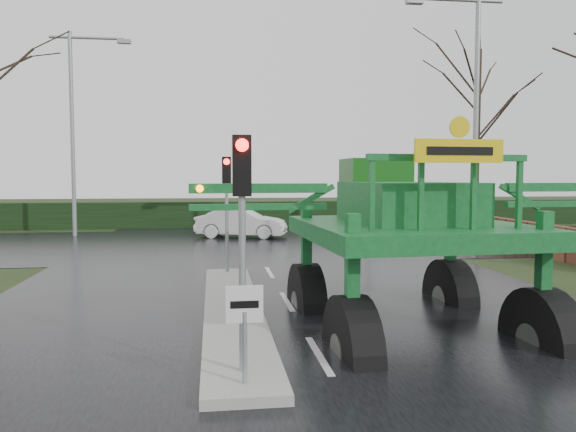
{
  "coord_description": "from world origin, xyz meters",
  "views": [
    {
      "loc": [
        -1.71,
        -8.88,
        2.95
      ],
      "look_at": [
        0.1,
        4.52,
        2.0
      ],
      "focal_mm": 35.0,
      "sensor_mm": 36.0,
      "label": 1
    }
  ],
  "objects": [
    {
      "name": "ground",
      "position": [
        0.0,
        0.0,
        0.0
      ],
      "size": [
        140.0,
        140.0,
        0.0
      ],
      "primitive_type": "plane",
      "color": "black",
      "rests_on": "ground"
    },
    {
      "name": "road_main",
      "position": [
        0.0,
        10.0,
        0.0
      ],
      "size": [
        14.0,
        80.0,
        0.02
      ],
      "primitive_type": "cube",
      "color": "black",
      "rests_on": "ground"
    },
    {
      "name": "road_cross",
      "position": [
        0.0,
        16.0,
        0.01
      ],
      "size": [
        80.0,
        12.0,
        0.02
      ],
      "primitive_type": "cube",
      "color": "black",
      "rests_on": "ground"
    },
    {
      "name": "median_island",
      "position": [
        -1.3,
        3.0,
        0.09
      ],
      "size": [
        1.2,
        10.0,
        0.16
      ],
      "primitive_type": "cube",
      "color": "gray",
      "rests_on": "ground"
    },
    {
      "name": "hedge_row",
      "position": [
        0.0,
        24.0,
        0.75
      ],
      "size": [
        44.0,
        0.9,
        1.5
      ],
      "primitive_type": "cube",
      "color": "black",
      "rests_on": "ground"
    },
    {
      "name": "brick_wall",
      "position": [
        10.5,
        16.0,
        0.6
      ],
      "size": [
        0.4,
        20.0,
        1.2
      ],
      "primitive_type": "cube",
      "color": "#592D1E",
      "rests_on": "ground"
    },
    {
      "name": "keep_left_sign",
      "position": [
        -1.3,
        -1.5,
        1.06
      ],
      "size": [
        0.5,
        0.07,
        1.35
      ],
      "color": "gray",
      "rests_on": "ground"
    },
    {
      "name": "traffic_signal_near",
      "position": [
        -1.3,
        -1.01,
        2.59
      ],
      "size": [
        0.26,
        0.33,
        3.52
      ],
      "color": "gray",
      "rests_on": "ground"
    },
    {
      "name": "traffic_signal_mid",
      "position": [
        -1.3,
        7.49,
        2.59
      ],
      "size": [
        0.26,
        0.33,
        3.52
      ],
      "color": "gray",
      "rests_on": "ground"
    },
    {
      "name": "traffic_signal_far",
      "position": [
        6.5,
        20.01,
        2.59
      ],
      "size": [
        0.26,
        0.33,
        3.52
      ],
      "rotation": [
        0.0,
        0.0,
        3.14
      ],
      "color": "gray",
      "rests_on": "ground"
    },
    {
      "name": "street_light_right",
      "position": [
        8.19,
        12.0,
        5.99
      ],
      "size": [
        3.85,
        0.3,
        10.0
      ],
      "color": "gray",
      "rests_on": "ground"
    },
    {
      "name": "street_light_left_far",
      "position": [
        -8.19,
        20.0,
        5.99
      ],
      "size": [
        3.85,
        0.3,
        10.0
      ],
      "color": "gray",
      "rests_on": "ground"
    },
    {
      "name": "tree_right_far",
      "position": [
        13.0,
        21.0,
        6.5
      ],
      "size": [
        7.0,
        7.0,
        12.05
      ],
      "color": "black",
      "rests_on": "ground"
    },
    {
      "name": "crop_sprayer",
      "position": [
        0.56,
        0.3,
        2.33
      ],
      "size": [
        8.8,
        5.67,
        4.92
      ],
      "rotation": [
        0.0,
        0.0,
        0.05
      ],
      "color": "black",
      "rests_on": "ground"
    },
    {
      "name": "white_sedan",
      "position": [
        -0.35,
        18.12,
        0.0
      ],
      "size": [
        4.56,
        2.58,
        1.42
      ],
      "primitive_type": "imported",
      "rotation": [
        0.0,
        0.0,
        1.31
      ],
      "color": "silver",
      "rests_on": "ground"
    }
  ]
}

